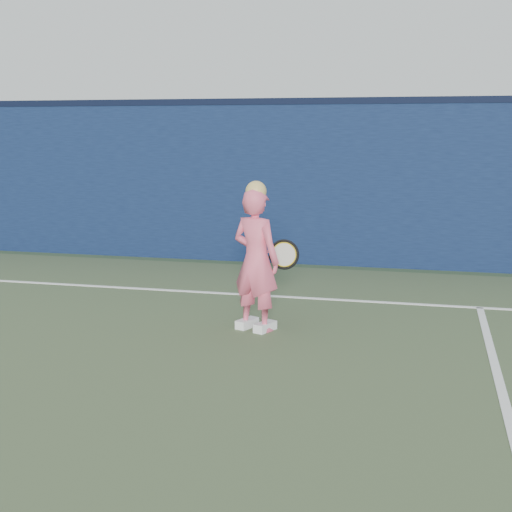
# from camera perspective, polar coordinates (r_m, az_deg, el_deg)

# --- Properties ---
(backstop_wall) EXTENTS (24.00, 0.40, 2.50)m
(backstop_wall) POSITION_cam_1_polar(r_m,az_deg,el_deg) (11.99, -6.63, 5.87)
(backstop_wall) COLOR #0B1634
(backstop_wall) RESTS_ON ground
(wall_cap) EXTENTS (24.00, 0.42, 0.10)m
(wall_cap) POSITION_cam_1_polar(r_m,az_deg,el_deg) (11.96, -6.76, 12.09)
(wall_cap) COLOR black
(wall_cap) RESTS_ON backstop_wall
(player) EXTENTS (0.65, 0.55, 1.60)m
(player) POSITION_cam_1_polar(r_m,az_deg,el_deg) (7.52, 0.00, -0.28)
(player) COLOR #EF5D7A
(player) RESTS_ON ground
(racket) EXTENTS (0.62, 0.19, 0.34)m
(racket) POSITION_cam_1_polar(r_m,az_deg,el_deg) (7.89, 2.05, 0.08)
(racket) COLOR black
(racket) RESTS_ON ground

